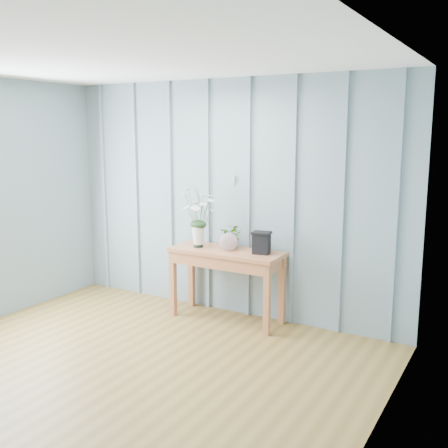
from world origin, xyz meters
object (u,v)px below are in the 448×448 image
Objects in this scene: sideboard at (226,261)px; carved_box at (262,243)px; daisy_vase at (198,210)px; felt_disc_vessel at (229,242)px.

sideboard is 5.35× the size of carved_box.
daisy_vase is 0.76m from carved_box.
daisy_vase reaches higher than carved_box.
daisy_vase is 2.80× the size of carved_box.
daisy_vase reaches higher than sideboard.
sideboard is 6.44× the size of felt_disc_vessel.
felt_disc_vessel is at bearing -34.61° from sideboard.
carved_box reaches higher than felt_disc_vessel.
sideboard is 1.91× the size of daisy_vase.
felt_disc_vessel is 0.34m from carved_box.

